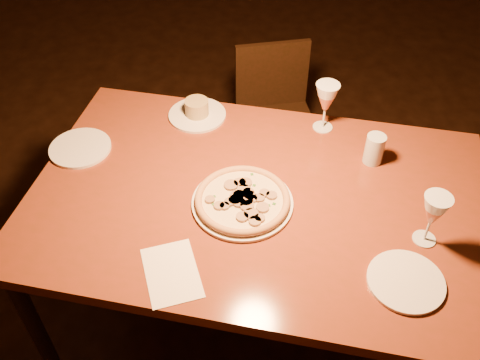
{
  "coord_description": "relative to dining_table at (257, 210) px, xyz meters",
  "views": [
    {
      "loc": [
        -0.1,
        -1.16,
        2.1
      ],
      "look_at": [
        -0.12,
        0.14,
        0.84
      ],
      "focal_mm": 40.0,
      "sensor_mm": 36.0,
      "label": 1
    }
  ],
  "objects": [
    {
      "name": "floor",
      "position": [
        0.06,
        -0.09,
        -0.75
      ],
      "size": [
        7.0,
        7.0,
        0.0
      ],
      "primitive_type": "plane",
      "color": "#321B10",
      "rests_on": "ground"
    },
    {
      "name": "dining_table",
      "position": [
        0.0,
        0.0,
        0.0
      ],
      "size": [
        1.68,
        1.25,
        0.82
      ],
      "rotation": [
        0.0,
        0.0,
        -0.19
      ],
      "color": "maroon",
      "rests_on": "floor"
    },
    {
      "name": "chair_far",
      "position": [
        0.11,
        0.96,
        -0.31
      ],
      "size": [
        0.44,
        0.44,
        0.78
      ],
      "rotation": [
        0.0,
        0.0,
        0.2
      ],
      "color": "black",
      "rests_on": "floor"
    },
    {
      "name": "pizza_plate",
      "position": [
        -0.05,
        -0.04,
        0.09
      ],
      "size": [
        0.33,
        0.33,
        0.04
      ],
      "color": "silver",
      "rests_on": "dining_table"
    },
    {
      "name": "ramekin_saucer",
      "position": [
        -0.23,
        0.44,
        0.1
      ],
      "size": [
        0.23,
        0.23,
        0.07
      ],
      "color": "silver",
      "rests_on": "dining_table"
    },
    {
      "name": "wine_glass_far",
      "position": [
        0.25,
        0.37,
        0.17
      ],
      "size": [
        0.09,
        0.09,
        0.2
      ],
      "primitive_type": null,
      "color": "#C56D52",
      "rests_on": "dining_table"
    },
    {
      "name": "wine_glass_right",
      "position": [
        0.51,
        -0.18,
        0.17
      ],
      "size": [
        0.08,
        0.08,
        0.19
      ],
      "primitive_type": null,
      "color": "#C56D52",
      "rests_on": "dining_table"
    },
    {
      "name": "water_tumbler",
      "position": [
        0.41,
        0.18,
        0.13
      ],
      "size": [
        0.07,
        0.07,
        0.11
      ],
      "primitive_type": "cylinder",
      "color": "silver",
      "rests_on": "dining_table"
    },
    {
      "name": "side_plate_left",
      "position": [
        -0.65,
        0.23,
        0.08
      ],
      "size": [
        0.22,
        0.22,
        0.01
      ],
      "primitive_type": "cylinder",
      "color": "silver",
      "rests_on": "dining_table"
    },
    {
      "name": "side_plate_near",
      "position": [
        0.42,
        -0.34,
        0.08
      ],
      "size": [
        0.22,
        0.22,
        0.01
      ],
      "primitive_type": "cylinder",
      "color": "silver",
      "rests_on": "dining_table"
    },
    {
      "name": "menu_card",
      "position": [
        -0.25,
        -0.32,
        0.07
      ],
      "size": [
        0.21,
        0.26,
        0.0
      ],
      "primitive_type": "cube",
      "rotation": [
        0.0,
        0.0,
        0.31
      ],
      "color": "white",
      "rests_on": "dining_table"
    }
  ]
}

